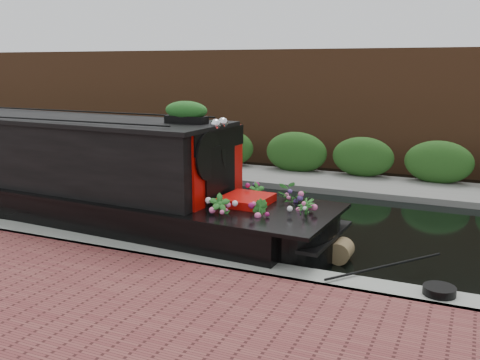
% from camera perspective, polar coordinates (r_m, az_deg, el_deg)
% --- Properties ---
extents(ground, '(80.00, 80.00, 0.00)m').
position_cam_1_polar(ground, '(12.70, -1.92, -3.75)').
color(ground, black).
rests_on(ground, ground).
extents(near_bank_coping, '(40.00, 0.60, 0.50)m').
position_cam_1_polar(near_bank_coping, '(10.00, -10.34, -8.46)').
color(near_bank_coping, gray).
rests_on(near_bank_coping, ground).
extents(far_bank_path, '(40.00, 2.40, 0.34)m').
position_cam_1_polar(far_bank_path, '(16.47, 4.51, -0.05)').
color(far_bank_path, slate).
rests_on(far_bank_path, ground).
extents(far_hedge, '(40.00, 1.10, 2.80)m').
position_cam_1_polar(far_hedge, '(17.30, 5.51, 0.53)').
color(far_hedge, '#24501A').
rests_on(far_hedge, ground).
extents(far_brick_wall, '(40.00, 1.00, 8.00)m').
position_cam_1_polar(far_brick_wall, '(19.26, 7.52, 1.69)').
color(far_brick_wall, brown).
rests_on(far_brick_wall, ground).
extents(narrowboat, '(13.15, 2.96, 3.05)m').
position_cam_1_polar(narrowboat, '(13.06, -20.08, 0.05)').
color(narrowboat, black).
rests_on(narrowboat, ground).
extents(rope_fender, '(0.40, 0.45, 0.40)m').
position_cam_1_polar(rope_fender, '(9.90, 10.72, -7.45)').
color(rope_fender, brown).
rests_on(rope_fender, ground).
extents(coiled_mooring_rope, '(0.47, 0.47, 0.12)m').
position_cam_1_polar(coiled_mooring_rope, '(8.38, 20.49, -10.98)').
color(coiled_mooring_rope, black).
rests_on(coiled_mooring_rope, near_bank_coping).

